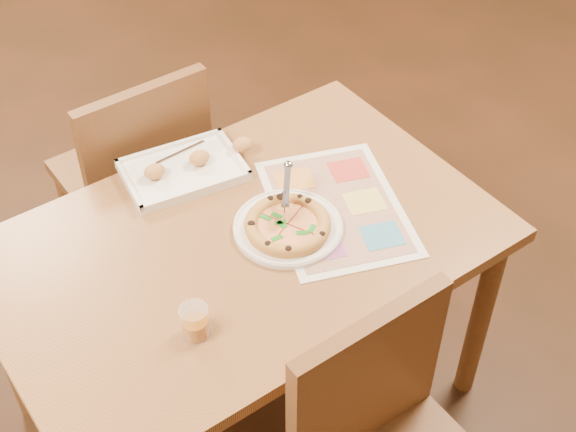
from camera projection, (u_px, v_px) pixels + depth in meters
room at (229, 24)px, 1.64m from camera, size 7.00×7.00×7.00m
dining_table at (243, 262)px, 2.14m from camera, size 1.30×0.85×0.72m
chair_far at (139, 164)px, 2.53m from camera, size 0.42×0.42×0.47m
plate at (288, 228)px, 2.10m from camera, size 0.36×0.36×0.02m
pizza at (288, 225)px, 2.08m from camera, size 0.23×0.23×0.03m
pizza_cutter at (286, 192)px, 2.08m from camera, size 0.11×0.12×0.09m
appetizer_tray at (187, 169)px, 2.26m from camera, size 0.39×0.27×0.06m
glass_tumbler at (195, 323)px, 1.83m from camera, size 0.07×0.07×0.09m
menu at (337, 207)px, 2.16m from camera, size 0.48×0.57×0.00m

